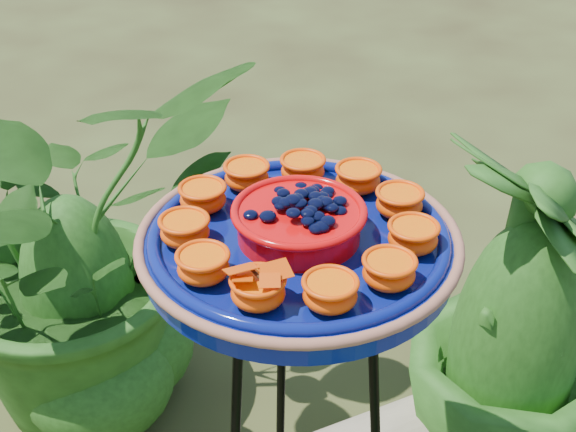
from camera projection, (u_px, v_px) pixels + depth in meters
The scene contains 4 objects.
tripod_stand at pixel (297, 428), 1.37m from camera, with size 0.40×0.40×0.90m.
feeder_dish at pixel (299, 238), 1.16m from camera, with size 0.56×0.56×0.11m.
shrub_back_left at pixel (70, 242), 1.97m from camera, with size 0.86×0.74×0.95m, color #1D4412.
shrub_back_right at pixel (518, 325), 1.77m from camera, with size 0.49×0.49×0.87m, color #1D4412.
Camera 1 is at (0.18, -0.96, 1.59)m, focal length 50.00 mm.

